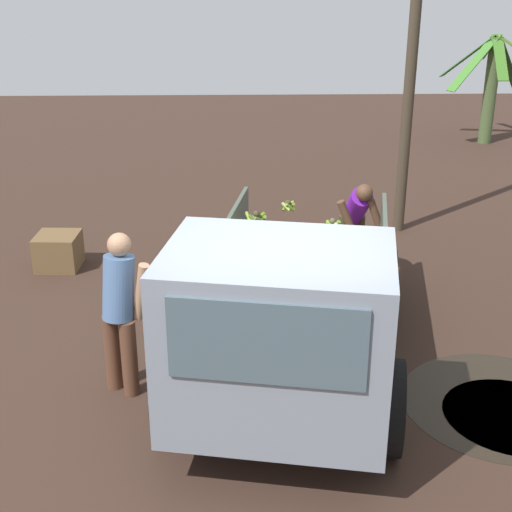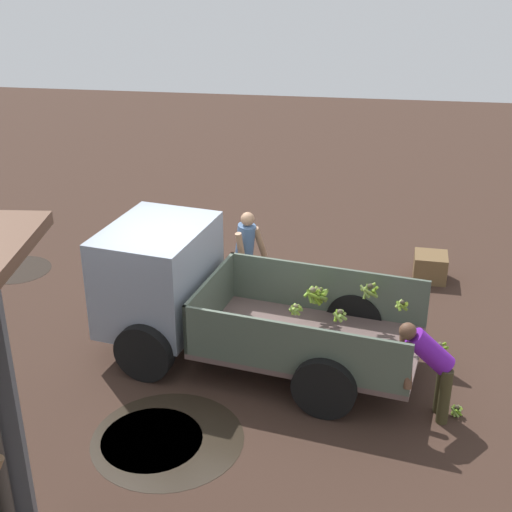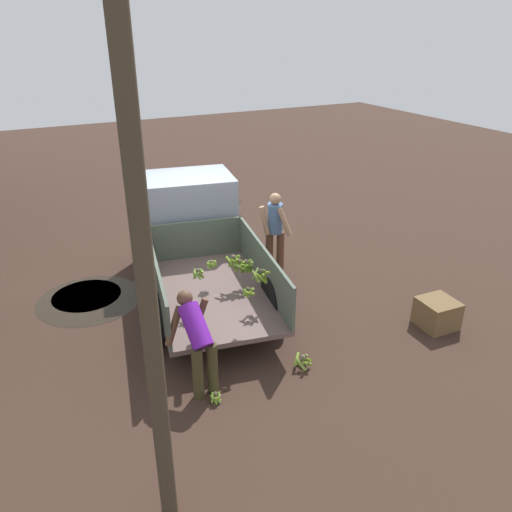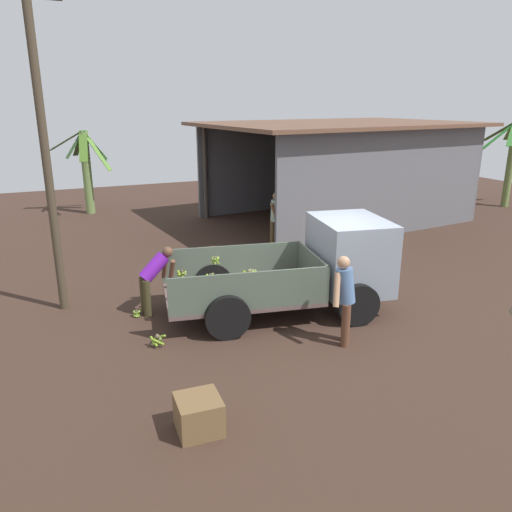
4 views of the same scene
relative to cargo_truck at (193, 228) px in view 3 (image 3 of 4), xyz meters
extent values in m
plane|color=#39271E|center=(0.10, -0.08, -0.99)|extent=(36.00, 36.00, 0.00)
cylinder|color=#2C241E|center=(0.02, 2.15, -0.99)|extent=(1.26, 1.26, 0.01)
cylinder|color=black|center=(3.84, -2.17, -0.99)|extent=(1.22, 1.22, 0.01)
cylinder|color=black|center=(-0.17, 2.12, -0.99)|extent=(1.90, 1.90, 0.01)
cube|color=brown|center=(-1.77, 0.33, -0.53)|extent=(3.31, 2.36, 0.08)
cube|color=#4C594B|center=(-1.61, 1.21, -0.12)|extent=(2.98, 0.60, 0.73)
cube|color=#4C594B|center=(-1.93, -0.55, -0.12)|extent=(2.98, 0.60, 0.73)
cube|color=#4C594B|center=(-0.31, 0.06, -0.12)|extent=(0.38, 1.82, 0.73)
cube|color=gray|center=(0.50, -0.09, 0.17)|extent=(1.66, 2.02, 1.47)
cube|color=#4C606B|center=(1.18, -0.22, 0.46)|extent=(0.29, 1.42, 0.65)
cylinder|color=black|center=(0.47, 0.88, -0.57)|extent=(0.87, 0.37, 0.84)
cylinder|color=black|center=(0.13, -0.99, -0.57)|extent=(0.87, 0.37, 0.84)
cylinder|color=black|center=(-2.04, 1.35, -0.57)|extent=(0.87, 0.37, 0.84)
cylinder|color=black|center=(-2.39, -0.53, -0.57)|extent=(0.87, 0.37, 0.84)
sphere|color=brown|center=(-1.77, -0.07, 0.09)|extent=(0.08, 0.08, 0.08)
cylinder|color=olive|center=(-1.73, -0.04, 0.00)|extent=(0.12, 0.15, 0.19)
cylinder|color=olive|center=(-1.78, 0.01, 0.04)|extent=(0.21, 0.08, 0.12)
cylinder|color=olive|center=(-1.84, -0.08, 0.02)|extent=(0.05, 0.19, 0.15)
cylinder|color=olive|center=(-1.79, -0.13, 0.01)|extent=(0.17, 0.11, 0.18)
cylinder|color=#73A32E|center=(-1.70, -0.12, 0.03)|extent=(0.15, 0.19, 0.13)
sphere|color=brown|center=(-2.18, 0.70, 0.19)|extent=(0.08, 0.08, 0.08)
cylinder|color=#89A444|center=(-2.15, 0.75, 0.14)|extent=(0.16, 0.10, 0.13)
cylinder|color=#83AD44|center=(-2.22, 0.74, 0.14)|extent=(0.13, 0.14, 0.13)
cylinder|color=olive|center=(-2.22, 0.68, 0.13)|extent=(0.10, 0.14, 0.15)
cylinder|color=#79A339|center=(-2.17, 0.66, 0.12)|extent=(0.14, 0.07, 0.15)
cylinder|color=#7BAD25|center=(-2.13, 0.69, 0.13)|extent=(0.07, 0.14, 0.15)
sphere|color=#4E4632|center=(-1.85, -0.27, -0.02)|extent=(0.09, 0.09, 0.09)
cylinder|color=#5F7819|center=(-1.82, -0.20, -0.09)|extent=(0.20, 0.11, 0.18)
cylinder|color=olive|center=(-1.87, -0.20, -0.09)|extent=(0.21, 0.11, 0.18)
cylinder|color=#56811C|center=(-1.91, -0.23, -0.09)|extent=(0.15, 0.20, 0.18)
cylinder|color=olive|center=(-1.91, -0.31, -0.10)|extent=(0.13, 0.20, 0.19)
cylinder|color=olive|center=(-1.88, -0.35, -0.08)|extent=(0.22, 0.13, 0.16)
cylinder|color=olive|center=(-1.82, -0.34, -0.10)|extent=(0.19, 0.13, 0.20)
cylinder|color=olive|center=(-1.77, -0.31, -0.08)|extent=(0.13, 0.22, 0.15)
cylinder|color=#7CAD32|center=(-1.79, -0.26, -0.11)|extent=(0.10, 0.18, 0.21)
sphere|color=brown|center=(-1.83, -0.15, 0.01)|extent=(0.08, 0.08, 0.08)
cylinder|color=olive|center=(-1.82, -0.10, -0.07)|extent=(0.16, 0.09, 0.18)
cylinder|color=#7BA13C|center=(-1.90, -0.11, -0.04)|extent=(0.13, 0.19, 0.13)
cylinder|color=#88AB31|center=(-1.90, -0.20, -0.04)|extent=(0.15, 0.18, 0.13)
cylinder|color=olive|center=(-1.81, -0.20, -0.07)|extent=(0.15, 0.10, 0.19)
cylinder|color=olive|center=(-1.76, -0.13, -0.06)|extent=(0.08, 0.19, 0.16)
sphere|color=brown|center=(-1.56, 0.24, -0.02)|extent=(0.07, 0.07, 0.07)
cylinder|color=olive|center=(-1.60, 0.28, -0.06)|extent=(0.12, 0.14, 0.09)
cylinder|color=olive|center=(-1.61, 0.24, -0.06)|extent=(0.06, 0.15, 0.10)
cylinder|color=olive|center=(-1.58, 0.21, -0.08)|extent=(0.13, 0.11, 0.13)
cylinder|color=olive|center=(-1.55, 0.19, -0.07)|extent=(0.14, 0.07, 0.11)
cylinder|color=#81B037|center=(-1.51, 0.21, -0.06)|extent=(0.12, 0.14, 0.09)
cylinder|color=olive|center=(-1.51, 0.25, -0.08)|extent=(0.06, 0.13, 0.13)
cylinder|color=#84A848|center=(-1.53, 0.28, -0.07)|extent=(0.13, 0.11, 0.12)
cylinder|color=#8DB13D|center=(-1.57, 0.28, -0.08)|extent=(0.13, 0.07, 0.13)
sphere|color=#403A29|center=(-2.57, -0.18, 0.15)|extent=(0.08, 0.08, 0.08)
cylinder|color=#83AF2A|center=(-2.62, -0.22, 0.06)|extent=(0.15, 0.16, 0.20)
cylinder|color=olive|center=(-2.55, -0.27, 0.10)|extent=(0.23, 0.10, 0.13)
cylinder|color=olive|center=(-2.52, -0.20, 0.06)|extent=(0.10, 0.17, 0.21)
cylinder|color=olive|center=(-2.50, -0.12, 0.10)|extent=(0.17, 0.20, 0.14)
cylinder|color=olive|center=(-2.58, -0.09, 0.09)|extent=(0.22, 0.06, 0.15)
cylinder|color=#75A324|center=(-2.64, -0.15, 0.07)|extent=(0.10, 0.19, 0.19)
sphere|color=#413B2A|center=(-3.00, 0.25, 0.16)|extent=(0.06, 0.06, 0.06)
cylinder|color=#92AF46|center=(-2.96, 0.21, 0.11)|extent=(0.12, 0.13, 0.11)
cylinder|color=olive|center=(-2.96, 0.26, 0.11)|extent=(0.09, 0.14, 0.12)
cylinder|color=olive|center=(-3.01, 0.29, 0.11)|extent=(0.14, 0.07, 0.12)
cylinder|color=olive|center=(-3.06, 0.25, 0.12)|extent=(0.06, 0.15, 0.09)
cylinder|color=olive|center=(-3.03, 0.21, 0.10)|extent=(0.12, 0.11, 0.13)
cylinder|color=#413628|center=(-5.07, 2.18, 2.22)|extent=(0.17, 0.17, 6.41)
cylinder|color=brown|center=(-0.58, -1.66, -0.59)|extent=(0.22, 0.22, 0.80)
cylinder|color=brown|center=(-0.45, -1.47, -0.59)|extent=(0.22, 0.22, 0.80)
cylinder|color=#4F6F9D|center=(-0.55, -1.54, 0.12)|extent=(0.48, 0.46, 0.66)
sphere|color=tan|center=(-0.60, -1.51, 0.54)|extent=(0.23, 0.23, 0.23)
cylinder|color=tan|center=(-0.78, -1.62, 0.11)|extent=(0.26, 0.32, 0.59)
cylinder|color=tan|center=(-0.51, -1.32, 0.09)|extent=(0.21, 0.24, 0.60)
cylinder|color=#3A351D|center=(-3.55, 1.27, -0.60)|extent=(0.17, 0.17, 0.77)
cylinder|color=#3A351D|center=(-3.53, 1.05, -0.60)|extent=(0.17, 0.17, 0.77)
cylinder|color=#6D1BA9|center=(-3.32, 1.18, -0.01)|extent=(0.66, 0.35, 0.62)
sphere|color=brown|center=(-3.02, 1.21, 0.27)|extent=(0.22, 0.22, 0.22)
cylinder|color=brown|center=(-3.05, 1.40, -0.10)|extent=(0.13, 0.31, 0.57)
cylinder|color=brown|center=(-3.01, 1.02, -0.10)|extent=(0.13, 0.33, 0.56)
sphere|color=#443D2C|center=(-3.75, 1.11, -0.86)|extent=(0.06, 0.06, 0.06)
cylinder|color=olive|center=(-3.71, 1.09, -0.92)|extent=(0.07, 0.12, 0.13)
cylinder|color=#8EAF44|center=(-3.71, 1.12, -0.92)|extent=(0.07, 0.12, 0.13)
cylinder|color=#7FA43F|center=(-3.73, 1.15, -0.91)|extent=(0.12, 0.09, 0.12)
cylinder|color=#70A523|center=(-3.77, 1.14, -0.92)|extent=(0.12, 0.09, 0.12)
cylinder|color=olive|center=(-3.80, 1.12, -0.92)|extent=(0.06, 0.12, 0.12)
cylinder|color=olive|center=(-3.79, 1.09, -0.92)|extent=(0.08, 0.12, 0.13)
cylinder|color=olive|center=(-3.77, 1.07, -0.92)|extent=(0.11, 0.08, 0.13)
cylinder|color=olive|center=(-3.74, 1.07, -0.92)|extent=(0.11, 0.06, 0.13)
sphere|color=brown|center=(-3.65, -0.32, -0.80)|extent=(0.09, 0.09, 0.09)
cylinder|color=olive|center=(-3.66, -0.40, -0.87)|extent=(0.21, 0.07, 0.16)
cylinder|color=olive|center=(-3.59, -0.34, -0.89)|extent=(0.11, 0.18, 0.20)
cylinder|color=#7FA932|center=(-3.58, -0.25, -0.85)|extent=(0.19, 0.18, 0.13)
cylinder|color=#83A63E|center=(-3.69, -0.26, -0.88)|extent=(0.18, 0.14, 0.19)
cylinder|color=olive|center=(-3.72, -0.35, -0.87)|extent=(0.12, 0.21, 0.16)
cube|color=brown|center=(-3.69, -2.91, -0.75)|extent=(0.61, 0.61, 0.48)
camera|label=1|loc=(5.60, -0.41, 2.96)|focal=50.00mm
camera|label=2|loc=(-2.30, 8.95, 4.74)|focal=50.00mm
camera|label=3|loc=(-8.67, 2.99, 3.63)|focal=35.00mm
camera|label=4|loc=(-5.26, -8.39, 3.21)|focal=35.00mm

